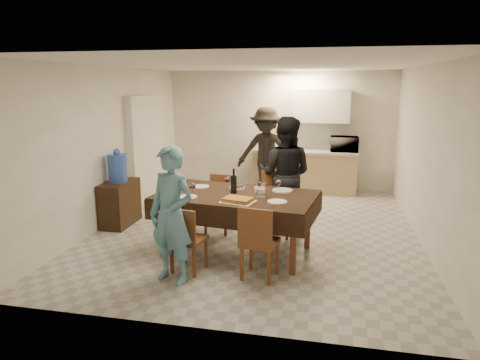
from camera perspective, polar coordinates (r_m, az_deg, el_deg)
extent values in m
cube|color=#B0AFAB|center=(7.06, 2.27, -6.47)|extent=(5.00, 6.00, 0.02)
cube|color=white|center=(6.67, 2.47, 15.13)|extent=(5.00, 6.00, 0.02)
cube|color=white|center=(9.69, 5.29, 6.65)|extent=(5.00, 0.02, 2.60)
cube|color=white|center=(3.87, -4.95, -2.59)|extent=(5.00, 0.02, 2.60)
cube|color=white|center=(7.56, -16.74, 4.44)|extent=(0.02, 6.00, 2.60)
cube|color=white|center=(6.80, 23.65, 3.04)|extent=(0.02, 6.00, 2.60)
cube|color=silver|center=(8.62, -12.41, 3.97)|extent=(0.15, 1.40, 2.10)
cube|color=tan|center=(9.46, 8.58, 1.07)|extent=(2.20, 0.60, 0.86)
cube|color=#B4B5AF|center=(9.38, 8.67, 3.79)|extent=(2.24, 0.64, 0.05)
cube|color=white|center=(9.41, 10.76, 9.66)|extent=(1.20, 0.34, 0.70)
cube|color=black|center=(5.89, -0.47, -2.10)|extent=(2.29, 1.54, 0.04)
cube|color=brown|center=(6.01, -0.46, -5.95)|extent=(0.08, 0.08, 0.79)
cube|color=brown|center=(5.43, -6.85, -7.88)|extent=(0.45, 0.45, 0.05)
cube|color=brown|center=(5.20, -7.53, -6.15)|extent=(0.39, 0.11, 0.42)
cube|color=brown|center=(5.22, 2.66, -8.30)|extent=(0.48, 0.48, 0.05)
cube|color=brown|center=(4.96, 2.34, -6.38)|extent=(0.42, 0.11, 0.45)
cube|color=brown|center=(6.79, -2.84, -3.38)|extent=(0.44, 0.44, 0.05)
cube|color=brown|center=(6.56, -3.27, -1.78)|extent=(0.41, 0.07, 0.44)
cube|color=brown|center=(6.62, 4.73, -3.43)|extent=(0.51, 0.51, 0.05)
cube|color=brown|center=(6.35, 4.55, -1.61)|extent=(0.45, 0.11, 0.48)
cube|color=black|center=(7.42, -15.72, -3.00)|extent=(0.40, 0.80, 0.74)
cylinder|color=blue|center=(7.28, -16.00, 1.55)|extent=(0.31, 0.31, 0.46)
cylinder|color=white|center=(5.75, 2.84, -1.23)|extent=(0.13, 0.13, 0.20)
cube|color=#B27334|center=(5.49, -0.29, -2.66)|extent=(0.48, 0.40, 0.05)
cylinder|color=white|center=(5.99, 2.70, -1.31)|extent=(0.17, 0.17, 0.07)
cylinder|color=white|center=(6.15, -0.38, -1.05)|extent=(0.21, 0.21, 0.04)
cylinder|color=white|center=(5.76, -6.96, -2.24)|extent=(0.24, 0.24, 0.01)
cylinder|color=white|center=(5.50, 5.00, -2.90)|extent=(0.25, 0.25, 0.01)
cylinder|color=white|center=(6.31, -5.23, -0.87)|extent=(0.24, 0.24, 0.01)
cylinder|color=white|center=(6.07, 5.67, -1.40)|extent=(0.28, 0.28, 0.02)
imported|color=white|center=(9.34, 13.74, 4.68)|extent=(0.57, 0.39, 0.32)
imported|color=#568DA9|center=(5.07, -9.12, -4.67)|extent=(0.69, 0.56, 1.64)
imported|color=black|center=(6.79, 5.95, 0.73)|extent=(0.95, 0.77, 1.83)
imported|color=black|center=(9.01, 3.47, 3.80)|extent=(1.19, 0.69, 1.85)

